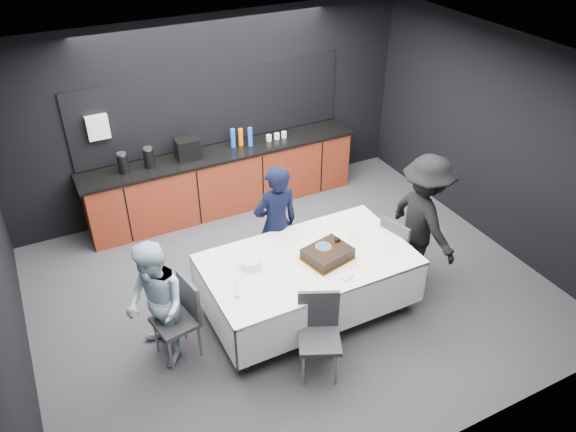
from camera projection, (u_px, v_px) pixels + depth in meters
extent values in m
plane|color=#3E3E42|center=(292.00, 291.00, 6.95)|extent=(6.00, 6.00, 0.00)
cube|color=white|center=(293.00, 70.00, 5.41)|extent=(6.00, 5.00, 0.04)
cube|color=black|center=(212.00, 114.00, 8.04)|extent=(6.00, 0.04, 2.80)
cube|color=black|center=(441.00, 343.00, 4.32)|extent=(6.00, 0.04, 2.80)
cube|color=black|center=(496.00, 140.00, 7.32)|extent=(0.04, 5.00, 2.80)
cube|color=maroon|center=(224.00, 181.00, 8.34)|extent=(4.00, 0.60, 0.90)
cube|color=black|center=(222.00, 152.00, 8.08)|extent=(4.10, 0.64, 0.04)
cube|color=black|center=(212.00, 108.00, 7.97)|extent=(4.00, 0.03, 1.10)
cube|color=white|center=(98.00, 127.00, 7.30)|extent=(0.28, 0.12, 0.32)
cylinder|color=black|center=(123.00, 164.00, 7.47)|extent=(0.14, 0.14, 0.26)
cylinder|color=black|center=(149.00, 158.00, 7.60)|extent=(0.14, 0.14, 0.26)
cube|color=black|center=(188.00, 149.00, 7.80)|extent=(0.32, 0.24, 0.30)
cylinder|color=blue|center=(233.00, 138.00, 8.11)|extent=(0.07, 0.07, 0.28)
cylinder|color=orange|center=(241.00, 137.00, 8.16)|extent=(0.07, 0.07, 0.26)
cylinder|color=blue|center=(250.00, 137.00, 8.15)|extent=(0.07, 0.07, 0.28)
cylinder|color=white|center=(269.00, 138.00, 8.33)|extent=(0.08, 0.08, 0.09)
cylinder|color=white|center=(277.00, 136.00, 8.38)|extent=(0.08, 0.08, 0.09)
cylinder|color=white|center=(284.00, 135.00, 8.43)|extent=(0.08, 0.08, 0.09)
cylinder|color=#99999E|center=(121.00, 154.00, 7.39)|extent=(0.12, 0.12, 0.03)
cylinder|color=#99999E|center=(147.00, 149.00, 7.52)|extent=(0.12, 0.12, 0.03)
cylinder|color=#99999E|center=(245.00, 344.00, 5.69)|extent=(0.06, 0.06, 0.75)
cylinder|color=#99999E|center=(210.00, 287.00, 6.44)|extent=(0.06, 0.06, 0.75)
cylinder|color=#99999E|center=(405.00, 286.00, 6.45)|extent=(0.06, 0.06, 0.75)
cylinder|color=#99999E|center=(357.00, 241.00, 7.20)|extent=(0.06, 0.06, 0.75)
cube|color=white|center=(308.00, 260.00, 6.23)|extent=(2.32, 1.32, 0.04)
cube|color=white|center=(338.00, 314.00, 5.89)|extent=(2.32, 0.02, 0.55)
cube|color=white|center=(282.00, 248.00, 6.86)|extent=(2.32, 0.02, 0.55)
cube|color=white|center=(213.00, 310.00, 5.94)|extent=(0.02, 1.32, 0.55)
cube|color=white|center=(391.00, 251.00, 6.81)|extent=(0.02, 1.32, 0.55)
cube|color=gold|center=(327.00, 258.00, 6.22)|extent=(0.60, 0.53, 0.01)
cube|color=black|center=(328.00, 254.00, 6.19)|extent=(0.56, 0.48, 0.11)
cube|color=black|center=(328.00, 249.00, 6.15)|extent=(0.56, 0.48, 0.01)
cylinder|color=orange|center=(323.00, 246.00, 6.19)|extent=(0.18, 0.18, 0.00)
cylinder|color=#1654A8|center=(323.00, 246.00, 6.19)|extent=(0.15, 0.15, 0.01)
sphere|color=black|center=(336.00, 238.00, 6.30)|extent=(0.04, 0.04, 0.04)
sphere|color=black|center=(340.00, 239.00, 6.28)|extent=(0.04, 0.04, 0.04)
sphere|color=black|center=(337.00, 240.00, 6.26)|extent=(0.04, 0.04, 0.04)
cylinder|color=white|center=(251.00, 263.00, 6.08)|extent=(0.24, 0.24, 0.10)
cylinder|color=white|center=(298.00, 290.00, 5.77)|extent=(0.19, 0.19, 0.01)
cylinder|color=white|center=(354.00, 237.00, 6.56)|extent=(0.19, 0.19, 0.01)
cylinder|color=white|center=(391.00, 248.00, 6.38)|extent=(0.22, 0.22, 0.01)
cylinder|color=white|center=(289.00, 242.00, 6.47)|extent=(0.20, 0.20, 0.01)
cube|color=white|center=(347.00, 276.00, 5.94)|extent=(0.17, 0.14, 0.02)
cylinder|color=white|center=(237.00, 297.00, 5.69)|extent=(0.06, 0.06, 0.00)
cylinder|color=white|center=(237.00, 292.00, 5.66)|extent=(0.01, 0.01, 0.12)
cylinder|color=white|center=(236.00, 284.00, 5.59)|extent=(0.05, 0.05, 0.10)
cube|color=#303136|center=(175.00, 322.00, 5.85)|extent=(0.49, 0.49, 0.05)
cube|color=#303136|center=(189.00, 297.00, 5.81)|extent=(0.12, 0.42, 0.45)
cylinder|color=#99999E|center=(156.00, 336.00, 6.01)|extent=(0.03, 0.03, 0.44)
cylinder|color=#99999E|center=(171.00, 355.00, 5.78)|extent=(0.03, 0.03, 0.44)
cylinder|color=#99999E|center=(184.00, 322.00, 6.18)|extent=(0.03, 0.03, 0.44)
cylinder|color=#99999E|center=(200.00, 340.00, 5.95)|extent=(0.03, 0.03, 0.44)
cube|color=#303136|center=(402.00, 249.00, 6.92)|extent=(0.51, 0.51, 0.05)
cube|color=#303136|center=(394.00, 238.00, 6.68)|extent=(0.14, 0.42, 0.45)
cylinder|color=#99999E|center=(419.00, 264.00, 7.04)|extent=(0.03, 0.03, 0.44)
cylinder|color=#99999E|center=(398.00, 252.00, 7.25)|extent=(0.03, 0.03, 0.44)
cylinder|color=#99999E|center=(402.00, 276.00, 6.85)|extent=(0.03, 0.03, 0.44)
cylinder|color=#99999E|center=(380.00, 263.00, 7.06)|extent=(0.03, 0.03, 0.44)
cube|color=#303136|center=(319.00, 340.00, 5.64)|extent=(0.56, 0.56, 0.05)
cube|color=#303136|center=(318.00, 309.00, 5.66)|extent=(0.40, 0.21, 0.45)
cylinder|color=#99999E|center=(303.00, 370.00, 5.61)|extent=(0.03, 0.03, 0.44)
cylinder|color=#99999E|center=(337.00, 369.00, 5.63)|extent=(0.03, 0.03, 0.44)
cylinder|color=#99999E|center=(301.00, 345.00, 5.90)|extent=(0.03, 0.03, 0.44)
cylinder|color=#99999E|center=(333.00, 344.00, 5.91)|extent=(0.03, 0.03, 0.44)
imported|color=black|center=(276.00, 225.00, 6.74)|extent=(0.59, 0.39, 1.59)
imported|color=#ABC8D7|center=(156.00, 305.00, 5.66)|extent=(0.66, 0.79, 1.46)
imported|color=black|center=(423.00, 220.00, 6.75)|extent=(0.64, 1.10, 1.69)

